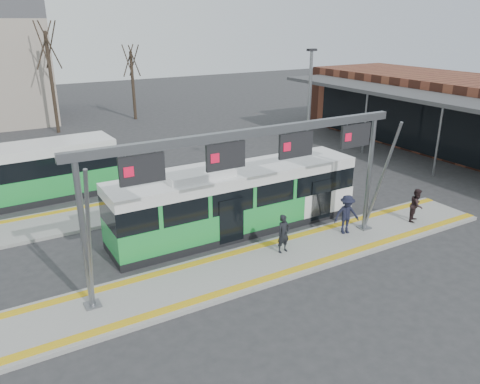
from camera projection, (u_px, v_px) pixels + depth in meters
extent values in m
plane|color=#2D2D30|center=(265.00, 264.00, 18.14)|extent=(120.00, 120.00, 0.00)
cube|color=gray|center=(265.00, 262.00, 18.12)|extent=(22.00, 3.00, 0.15)
cube|color=gray|center=(106.00, 213.00, 22.71)|extent=(20.00, 3.00, 0.15)
cube|color=gold|center=(249.00, 249.00, 19.02)|extent=(22.00, 0.35, 0.02)
cube|color=gold|center=(282.00, 274.00, 17.16)|extent=(22.00, 0.35, 0.02)
cube|color=gold|center=(99.00, 204.00, 23.61)|extent=(20.00, 0.35, 0.02)
cylinder|color=slate|center=(84.00, 236.00, 14.39)|extent=(0.20, 0.20, 5.05)
cube|color=slate|center=(93.00, 305.00, 15.25)|extent=(0.50, 0.50, 0.06)
cylinder|color=slate|center=(89.00, 244.00, 13.82)|extent=(0.12, 1.46, 4.90)
cylinder|color=slate|center=(369.00, 174.00, 20.06)|extent=(0.20, 0.20, 5.05)
cube|color=slate|center=(364.00, 227.00, 20.92)|extent=(0.50, 0.50, 0.06)
cylinder|color=slate|center=(381.00, 179.00, 19.49)|extent=(0.12, 1.46, 4.90)
cube|color=slate|center=(251.00, 133.00, 16.34)|extent=(13.00, 0.25, 0.30)
cube|color=black|center=(142.00, 169.00, 14.70)|extent=(1.50, 0.12, 0.95)
cube|color=red|center=(129.00, 172.00, 14.43)|extent=(0.32, 0.02, 0.32)
cube|color=black|center=(226.00, 156.00, 16.12)|extent=(1.50, 0.12, 0.95)
cube|color=red|center=(215.00, 158.00, 15.85)|extent=(0.32, 0.02, 0.32)
cube|color=black|center=(296.00, 145.00, 17.53)|extent=(1.50, 0.12, 0.95)
cube|color=red|center=(287.00, 147.00, 17.26)|extent=(0.32, 0.02, 0.32)
cube|color=black|center=(355.00, 136.00, 18.95)|extent=(1.50, 0.12, 0.95)
cube|color=red|center=(348.00, 137.00, 18.68)|extent=(0.32, 0.02, 0.32)
cube|color=black|center=(470.00, 138.00, 29.10)|extent=(0.15, 28.00, 3.60)
cube|color=#3F3F42|center=(462.00, 102.00, 27.68)|extent=(4.00, 30.00, 0.25)
cylinder|color=slate|center=(438.00, 141.00, 27.63)|extent=(0.14, 0.14, 4.30)
cylinder|color=slate|center=(365.00, 123.00, 32.49)|extent=(0.14, 0.14, 4.30)
cube|color=black|center=(237.00, 226.00, 21.09)|extent=(11.42, 2.43, 0.33)
cube|color=green|center=(237.00, 211.00, 20.84)|extent=(11.42, 2.43, 1.09)
cube|color=black|center=(237.00, 190.00, 20.48)|extent=(11.42, 2.36, 0.95)
cube|color=white|center=(237.00, 174.00, 20.23)|extent=(11.42, 2.43, 0.48)
cube|color=orange|center=(337.00, 158.00, 22.96)|extent=(0.05, 1.70, 0.27)
cube|color=white|center=(197.00, 173.00, 19.20)|extent=(2.86, 1.70, 0.29)
cylinder|color=black|center=(162.00, 250.00, 18.23)|extent=(0.95, 0.29, 0.95)
cylinder|color=black|center=(144.00, 230.00, 19.95)|extent=(0.95, 0.29, 0.95)
cylinder|color=black|center=(312.00, 213.00, 21.73)|extent=(0.95, 0.29, 0.95)
cylinder|color=black|center=(286.00, 199.00, 23.46)|extent=(0.95, 0.29, 0.95)
cube|color=black|center=(0.00, 203.00, 23.72)|extent=(11.90, 3.04, 0.34)
cylinder|color=black|center=(76.00, 190.00, 24.54)|extent=(1.00, 0.34, 0.98)
cylinder|color=black|center=(65.00, 179.00, 26.28)|extent=(1.00, 0.34, 0.98)
imported|color=black|center=(284.00, 234.00, 18.54)|extent=(0.61, 0.44, 1.59)
imported|color=black|center=(417.00, 205.00, 21.43)|extent=(0.94, 0.87, 1.55)
imported|color=black|center=(347.00, 214.00, 20.15)|extent=(1.27, 0.95, 1.75)
cylinder|color=#382B21|center=(52.00, 83.00, 37.82)|extent=(0.28, 0.28, 8.09)
cylinder|color=#382B21|center=(133.00, 86.00, 43.46)|extent=(0.28, 0.28, 6.19)
cylinder|color=slate|center=(308.00, 122.00, 25.08)|extent=(0.16, 0.16, 7.47)
cube|color=black|center=(312.00, 50.00, 23.79)|extent=(0.50, 0.25, 0.12)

